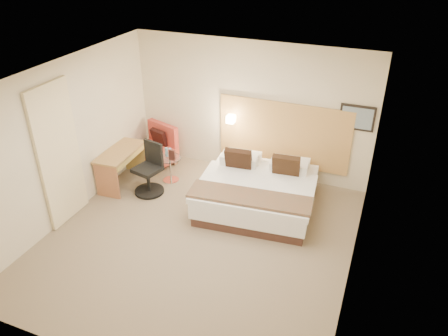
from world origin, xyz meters
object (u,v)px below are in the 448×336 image
at_px(bed, 258,190).
at_px(side_table, 170,168).
at_px(desk, 121,158).
at_px(desk_chair, 150,173).
at_px(lounge_chair, 156,149).

height_order(bed, side_table, bed).
xyz_separation_m(desk, desk_chair, (0.65, -0.07, -0.16)).
bearing_deg(bed, desk_chair, -171.54).
bearing_deg(desk_chair, side_table, 71.94).
height_order(bed, desk, bed).
distance_m(lounge_chair, side_table, 0.82).
bearing_deg(desk, lounge_chair, 78.64).
height_order(side_table, desk, desk).
distance_m(lounge_chair, desk, 1.01).
distance_m(bed, lounge_chair, 2.61).
distance_m(bed, side_table, 1.90).
xyz_separation_m(lounge_chair, side_table, (0.62, -0.54, -0.05)).
bearing_deg(desk, bed, 5.03).
relative_size(bed, desk_chair, 2.19).
bearing_deg(lounge_chair, bed, -16.28).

